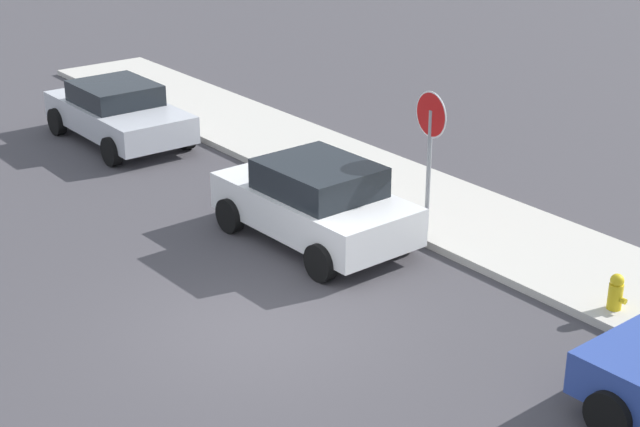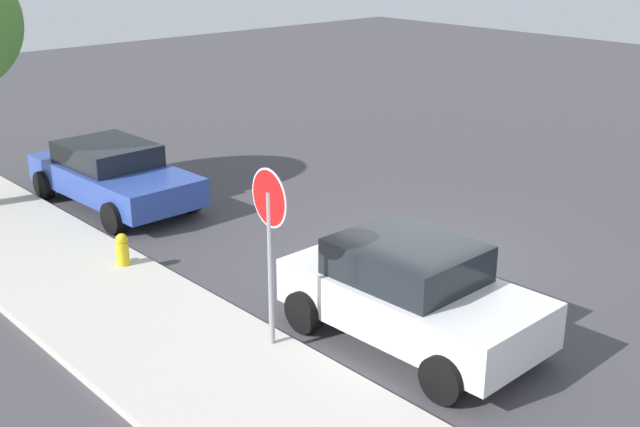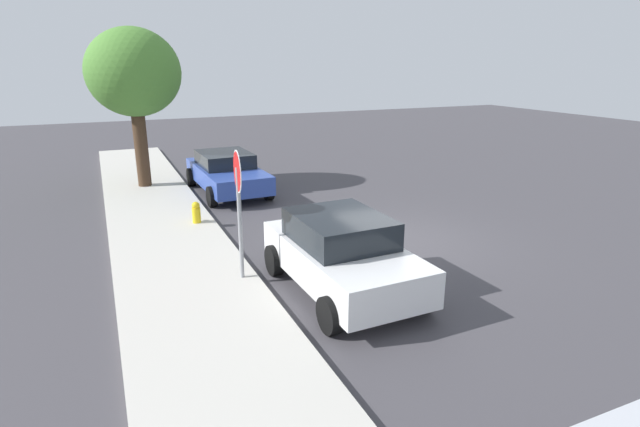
{
  "view_description": "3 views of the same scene",
  "coord_description": "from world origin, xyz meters",
  "px_view_note": "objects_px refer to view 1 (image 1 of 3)",
  "views": [
    {
      "loc": [
        10.7,
        -7.21,
        7.06
      ],
      "look_at": [
        -0.04,
        1.12,
        1.49
      ],
      "focal_mm": 55.0,
      "sensor_mm": 36.0,
      "label": 1
    },
    {
      "loc": [
        -8.74,
        10.37,
        5.65
      ],
      "look_at": [
        0.4,
        2.12,
        1.26
      ],
      "focal_mm": 45.0,
      "sensor_mm": 36.0,
      "label": 2
    },
    {
      "loc": [
        -9.84,
        6.45,
        4.29
      ],
      "look_at": [
        0.47,
        1.87,
        0.81
      ],
      "focal_mm": 28.0,
      "sensor_mm": 36.0,
      "label": 3
    }
  ],
  "objects_px": {
    "stop_sign": "(430,138)",
    "parked_car_silver": "(118,112)",
    "parked_car_white": "(315,201)",
    "fire_hydrant": "(615,296)"
  },
  "relations": [
    {
      "from": "stop_sign",
      "to": "parked_car_silver",
      "type": "bearing_deg",
      "value": -168.28
    },
    {
      "from": "parked_car_silver",
      "to": "stop_sign",
      "type": "bearing_deg",
      "value": 11.72
    },
    {
      "from": "parked_car_white",
      "to": "parked_car_silver",
      "type": "distance_m",
      "value": 7.33
    },
    {
      "from": "stop_sign",
      "to": "parked_car_silver",
      "type": "distance_m",
      "value": 8.67
    },
    {
      "from": "parked_car_white",
      "to": "fire_hydrant",
      "type": "xyz_separation_m",
      "value": [
        4.98,
        1.84,
        -0.41
      ]
    },
    {
      "from": "parked_car_silver",
      "to": "fire_hydrant",
      "type": "relative_size",
      "value": 5.75
    },
    {
      "from": "parked_car_silver",
      "to": "parked_car_white",
      "type": "bearing_deg",
      "value": 0.56
    },
    {
      "from": "parked_car_white",
      "to": "fire_hydrant",
      "type": "bearing_deg",
      "value": 20.31
    },
    {
      "from": "stop_sign",
      "to": "parked_car_silver",
      "type": "xyz_separation_m",
      "value": [
        -8.41,
        -1.74,
        -1.16
      ]
    },
    {
      "from": "parked_car_silver",
      "to": "fire_hydrant",
      "type": "height_order",
      "value": "parked_car_silver"
    }
  ]
}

